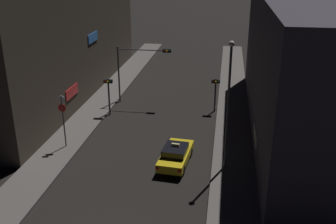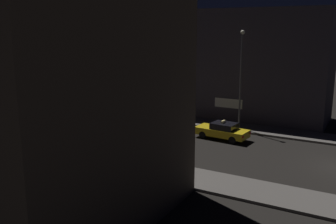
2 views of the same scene
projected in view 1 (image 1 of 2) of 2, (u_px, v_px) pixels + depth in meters
name	position (u px, v px, depth m)	size (l,w,h in m)	color
sidewalk_left	(109.00, 94.00, 42.39)	(2.99, 52.05, 0.17)	#5B5651
sidewalk_right	(233.00, 100.00, 40.57)	(2.99, 52.05, 0.17)	#5B5651
building_facade_left	(39.00, 31.00, 41.20)	(11.62, 33.27, 13.17)	#473D33
building_facade_right	(300.00, 67.00, 31.71)	(7.11, 29.20, 11.03)	#3D3842
taxi	(176.00, 155.00, 27.94)	(2.20, 4.60, 1.62)	yellow
traffic_light_overhead	(138.00, 63.00, 38.52)	(5.34, 0.42, 5.68)	#47474C
traffic_light_left_kerb	(108.00, 89.00, 36.04)	(0.80, 0.42, 3.52)	#47474C
traffic_light_right_kerb	(215.00, 88.00, 36.98)	(0.80, 0.42, 3.22)	#47474C
sign_pole_left	(63.00, 116.00, 29.59)	(0.61, 0.10, 4.11)	#47474C
street_lamp_near_block	(228.00, 98.00, 25.55)	(0.37, 0.37, 8.83)	#47474C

